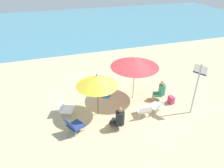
% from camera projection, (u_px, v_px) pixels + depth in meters
% --- Properties ---
extents(ground_plane, '(40.00, 40.00, 0.00)m').
position_uv_depth(ground_plane, '(124.00, 101.00, 9.21)').
color(ground_plane, '#CCB789').
extents(sea_water, '(40.00, 16.00, 0.01)m').
position_uv_depth(sea_water, '(74.00, 24.00, 20.74)').
color(sea_water, teal).
rests_on(sea_water, ground_plane).
extents(umbrella_red, '(2.03, 2.03, 2.00)m').
position_uv_depth(umbrella_red, '(135.00, 62.00, 8.54)').
color(umbrella_red, silver).
rests_on(umbrella_red, ground_plane).
extents(umbrella_yellow, '(1.59, 1.59, 1.81)m').
position_uv_depth(umbrella_yellow, '(97.00, 81.00, 7.62)').
color(umbrella_yellow, '#4C4C51').
rests_on(umbrella_yellow, ground_plane).
extents(beach_chair_a, '(0.73, 0.73, 0.58)m').
position_uv_depth(beach_chair_a, '(158.00, 105.00, 8.41)').
color(beach_chair_a, white).
rests_on(beach_chair_a, ground_plane).
extents(beach_chair_b, '(0.76, 0.73, 0.65)m').
position_uv_depth(beach_chair_b, '(73.00, 125.00, 7.30)').
color(beach_chair_b, navy).
rests_on(beach_chair_b, ground_plane).
extents(beach_chair_c, '(0.54, 0.56, 0.58)m').
position_uv_depth(beach_chair_c, '(144.00, 110.00, 8.11)').
color(beach_chair_c, white).
rests_on(beach_chair_c, ground_plane).
extents(beach_chair_d, '(0.76, 0.73, 0.57)m').
position_uv_depth(beach_chair_d, '(64.00, 108.00, 8.26)').
color(beach_chair_d, white).
rests_on(beach_chair_d, ground_plane).
extents(person_a, '(0.54, 0.40, 0.97)m').
position_uv_depth(person_a, '(161.00, 90.00, 9.03)').
color(person_a, '#389970').
rests_on(person_a, ground_plane).
extents(person_b, '(0.53, 0.53, 0.95)m').
position_uv_depth(person_b, '(119.00, 118.00, 7.42)').
color(person_b, black).
rests_on(person_b, ground_plane).
extents(warning_sign, '(0.26, 0.46, 2.17)m').
position_uv_depth(warning_sign, '(197.00, 82.00, 7.76)').
color(warning_sign, '#ADADB2').
rests_on(warning_sign, ground_plane).
extents(swim_ring, '(0.47, 0.47, 0.10)m').
position_uv_depth(swim_ring, '(106.00, 95.00, 9.52)').
color(swim_ring, '#238CD8').
rests_on(swim_ring, ground_plane).
extents(beach_bag, '(0.22, 0.29, 0.34)m').
position_uv_depth(beach_bag, '(171.00, 100.00, 8.95)').
color(beach_bag, '#DB3866').
rests_on(beach_bag, ground_plane).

